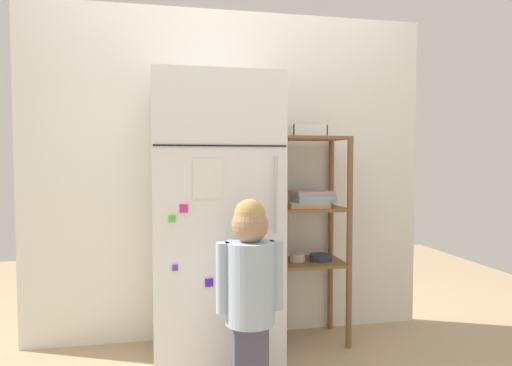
{
  "coord_description": "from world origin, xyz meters",
  "views": [
    {
      "loc": [
        -0.42,
        -2.52,
        1.15
      ],
      "look_at": [
        0.09,
        0.02,
        1.02
      ],
      "focal_mm": 31.31,
      "sensor_mm": 36.0,
      "label": 1
    }
  ],
  "objects_px": {
    "refrigerator": "(215,220)",
    "fruit_bin": "(307,132)",
    "child_standing": "(250,282)",
    "pantry_shelf_unit": "(310,218)"
  },
  "relations": [
    {
      "from": "refrigerator",
      "to": "fruit_bin",
      "type": "distance_m",
      "value": 0.82
    },
    {
      "from": "child_standing",
      "to": "pantry_shelf_unit",
      "type": "bearing_deg",
      "value": 53.28
    },
    {
      "from": "fruit_bin",
      "to": "child_standing",
      "type": "bearing_deg",
      "value": -125.37
    },
    {
      "from": "pantry_shelf_unit",
      "to": "fruit_bin",
      "type": "relative_size",
      "value": 5.94
    },
    {
      "from": "pantry_shelf_unit",
      "to": "child_standing",
      "type": "bearing_deg",
      "value": -126.72
    },
    {
      "from": "fruit_bin",
      "to": "refrigerator",
      "type": "bearing_deg",
      "value": -165.16
    },
    {
      "from": "refrigerator",
      "to": "child_standing",
      "type": "relative_size",
      "value": 1.66
    },
    {
      "from": "pantry_shelf_unit",
      "to": "fruit_bin",
      "type": "height_order",
      "value": "fruit_bin"
    },
    {
      "from": "refrigerator",
      "to": "pantry_shelf_unit",
      "type": "distance_m",
      "value": 0.64
    },
    {
      "from": "pantry_shelf_unit",
      "to": "fruit_bin",
      "type": "bearing_deg",
      "value": 139.03
    }
  ]
}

